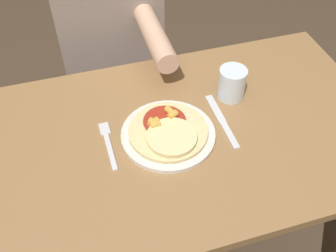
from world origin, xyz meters
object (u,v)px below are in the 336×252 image
pizza (168,131)px  knife (222,122)px  dining_table (180,162)px  person_diner (111,43)px  drinking_glass (232,83)px  fork (108,142)px  plate (168,134)px

pizza → knife: 0.17m
dining_table → person_diner: 0.60m
dining_table → knife: knife is taller
pizza → knife: bearing=3.2°
person_diner → knife: bearing=-69.5°
person_diner → drinking_glass: bearing=-59.7°
person_diner → pizza: bearing=-85.0°
fork → drinking_glass: size_ratio=1.77×
fork → person_diner: person_diner is taller
drinking_glass → pizza: bearing=-155.0°
fork → drinking_glass: bearing=11.6°
knife → fork: bearing=177.0°
knife → drinking_glass: (0.07, 0.10, 0.05)m
plate → person_diner: bearing=95.1°
pizza → dining_table: bearing=3.6°
plate → drinking_glass: size_ratio=2.66×
plate → person_diner: person_diner is taller
fork → knife: size_ratio=0.80×
drinking_glass → plate: bearing=-155.7°
knife → pizza: bearing=-176.8°
person_diner → fork: bearing=-101.3°
dining_table → drinking_glass: (0.19, 0.11, 0.18)m
pizza → fork: 0.17m
plate → person_diner: 0.60m
plate → fork: (-0.17, 0.02, -0.00)m
pizza → person_diner: bearing=95.0°
fork → person_diner: (0.11, 0.57, -0.07)m
knife → dining_table: bearing=-176.9°
dining_table → knife: 0.19m
dining_table → fork: bearing=173.1°
person_diner → dining_table: bearing=-81.3°
knife → person_diner: size_ratio=0.18×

